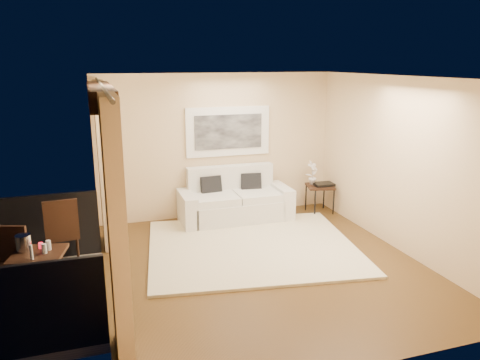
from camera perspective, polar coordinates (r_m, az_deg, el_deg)
name	(u,v)px	position (r m, az deg, el deg)	size (l,w,h in m)	color
floor	(264,266)	(6.97, 2.94, -10.39)	(5.00, 5.00, 0.00)	#563B19
room_shell	(100,95)	(5.92, -16.69, 9.92)	(5.00, 6.40, 5.00)	white
balcony	(16,288)	(6.59, -25.65, -11.73)	(1.81, 2.60, 1.17)	#605B56
curtains	(109,190)	(6.11, -15.71, -1.18)	(0.16, 4.80, 2.64)	tan
artwork	(228,132)	(8.82, -1.45, 5.92)	(1.62, 0.07, 0.92)	white
rug	(252,246)	(7.58, 1.47, -8.10)	(3.24, 2.82, 0.04)	beige
sofa	(234,202)	(8.76, -0.70, -2.67)	(2.06, 0.90, 0.99)	silver
side_table	(320,188)	(9.28, 9.73, -1.01)	(0.60, 0.60, 0.55)	black
tray	(324,184)	(9.27, 10.16, -0.51)	(0.38, 0.28, 0.05)	black
orchid	(312,173)	(9.24, 8.81, 0.87)	(0.25, 0.17, 0.48)	white
bistro_table	(39,260)	(6.16, -23.35, -8.89)	(0.69, 0.69, 0.69)	black
balcony_chair_far	(62,228)	(7.11, -20.87, -5.51)	(0.49, 0.49, 1.05)	black
balcony_chair_near	(9,258)	(6.53, -26.30, -8.55)	(0.51, 0.51, 0.93)	black
ice_bucket	(24,243)	(6.24, -24.88, -6.97)	(0.18, 0.18, 0.20)	silver
candle	(41,245)	(6.26, -23.11, -7.35)	(0.06, 0.06, 0.07)	red
vase	(31,252)	(5.94, -24.10, -8.05)	(0.04, 0.04, 0.18)	white
glass_a	(44,249)	(6.07, -22.76, -7.73)	(0.06, 0.06, 0.12)	white
glass_b	(48,245)	(6.16, -22.31, -7.36)	(0.06, 0.06, 0.12)	white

